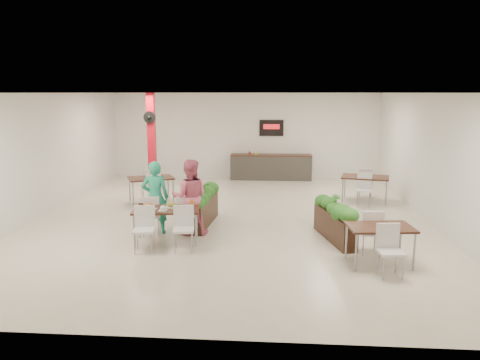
{
  "coord_description": "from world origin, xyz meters",
  "views": [
    {
      "loc": [
        1.11,
        -11.62,
        3.21
      ],
      "look_at": [
        0.29,
        -0.42,
        1.1
      ],
      "focal_mm": 35.0,
      "sensor_mm": 36.0,
      "label": 1
    }
  ],
  "objects_px": {
    "red_column": "(152,140)",
    "main_table": "(166,214)",
    "service_counter": "(271,166)",
    "side_table_a": "(151,181)",
    "diner_man": "(155,197)",
    "side_table_c": "(380,233)",
    "side_table_b": "(365,180)",
    "planter_left": "(204,204)",
    "planter_right": "(335,218)",
    "diner_woman": "(190,197)"
  },
  "relations": [
    {
      "from": "diner_man",
      "to": "side_table_b",
      "type": "height_order",
      "value": "diner_man"
    },
    {
      "from": "main_table",
      "to": "side_table_b",
      "type": "bearing_deg",
      "value": 40.67
    },
    {
      "from": "diner_man",
      "to": "side_table_c",
      "type": "relative_size",
      "value": 1.02
    },
    {
      "from": "diner_woman",
      "to": "planter_right",
      "type": "distance_m",
      "value": 3.27
    },
    {
      "from": "side_table_a",
      "to": "side_table_b",
      "type": "height_order",
      "value": "same"
    },
    {
      "from": "red_column",
      "to": "main_table",
      "type": "bearing_deg",
      "value": -72.77
    },
    {
      "from": "main_table",
      "to": "diner_man",
      "type": "xyz_separation_m",
      "value": [
        -0.39,
        0.66,
        0.21
      ]
    },
    {
      "from": "diner_man",
      "to": "main_table",
      "type": "bearing_deg",
      "value": 113.16
    },
    {
      "from": "diner_man",
      "to": "diner_woman",
      "type": "xyz_separation_m",
      "value": [
        0.8,
        0.0,
        0.02
      ]
    },
    {
      "from": "main_table",
      "to": "side_table_c",
      "type": "height_order",
      "value": "same"
    },
    {
      "from": "red_column",
      "to": "planter_right",
      "type": "bearing_deg",
      "value": -44.55
    },
    {
      "from": "planter_right",
      "to": "side_table_b",
      "type": "relative_size",
      "value": 1.14
    },
    {
      "from": "service_counter",
      "to": "diner_woman",
      "type": "xyz_separation_m",
      "value": [
        -1.79,
        -7.02,
        0.38
      ]
    },
    {
      "from": "main_table",
      "to": "service_counter",
      "type": "bearing_deg",
      "value": 74.03
    },
    {
      "from": "red_column",
      "to": "main_table",
      "type": "height_order",
      "value": "red_column"
    },
    {
      "from": "side_table_b",
      "to": "side_table_c",
      "type": "distance_m",
      "value": 5.38
    },
    {
      "from": "side_table_a",
      "to": "planter_right",
      "type": "bearing_deg",
      "value": -57.77
    },
    {
      "from": "planter_right",
      "to": "side_table_c",
      "type": "distance_m",
      "value": 1.6
    },
    {
      "from": "planter_left",
      "to": "side_table_c",
      "type": "xyz_separation_m",
      "value": [
        3.7,
        -2.45,
        0.11
      ]
    },
    {
      "from": "diner_man",
      "to": "side_table_b",
      "type": "distance_m",
      "value": 6.54
    },
    {
      "from": "red_column",
      "to": "side_table_a",
      "type": "bearing_deg",
      "value": -76.68
    },
    {
      "from": "main_table",
      "to": "side_table_b",
      "type": "relative_size",
      "value": 1.06
    },
    {
      "from": "red_column",
      "to": "side_table_b",
      "type": "xyz_separation_m",
      "value": [
        6.83,
        -1.49,
        -1.0
      ]
    },
    {
      "from": "planter_right",
      "to": "side_table_a",
      "type": "distance_m",
      "value": 5.93
    },
    {
      "from": "planter_right",
      "to": "side_table_a",
      "type": "bearing_deg",
      "value": 146.73
    },
    {
      "from": "planter_right",
      "to": "main_table",
      "type": "bearing_deg",
      "value": -173.17
    },
    {
      "from": "service_counter",
      "to": "planter_left",
      "type": "height_order",
      "value": "service_counter"
    },
    {
      "from": "service_counter",
      "to": "main_table",
      "type": "relative_size",
      "value": 1.7
    },
    {
      "from": "diner_man",
      "to": "planter_right",
      "type": "height_order",
      "value": "diner_man"
    },
    {
      "from": "main_table",
      "to": "side_table_a",
      "type": "distance_m",
      "value": 3.91
    },
    {
      "from": "service_counter",
      "to": "planter_left",
      "type": "bearing_deg",
      "value": -104.3
    },
    {
      "from": "main_table",
      "to": "side_table_c",
      "type": "distance_m",
      "value": 4.43
    },
    {
      "from": "diner_woman",
      "to": "planter_left",
      "type": "bearing_deg",
      "value": -111.81
    },
    {
      "from": "red_column",
      "to": "side_table_a",
      "type": "relative_size",
      "value": 1.94
    },
    {
      "from": "diner_man",
      "to": "side_table_c",
      "type": "distance_m",
      "value": 4.99
    },
    {
      "from": "diner_man",
      "to": "side_table_b",
      "type": "bearing_deg",
      "value": -153.57
    },
    {
      "from": "main_table",
      "to": "planter_left",
      "type": "relative_size",
      "value": 0.88
    },
    {
      "from": "service_counter",
      "to": "side_table_a",
      "type": "height_order",
      "value": "service_counter"
    },
    {
      "from": "red_column",
      "to": "service_counter",
      "type": "distance_m",
      "value": 4.56
    },
    {
      "from": "service_counter",
      "to": "diner_man",
      "type": "bearing_deg",
      "value": -110.24
    },
    {
      "from": "side_table_a",
      "to": "side_table_c",
      "type": "distance_m",
      "value": 7.32
    },
    {
      "from": "diner_woman",
      "to": "planter_left",
      "type": "xyz_separation_m",
      "value": [
        0.2,
        0.78,
        -0.35
      ]
    },
    {
      "from": "side_table_a",
      "to": "side_table_c",
      "type": "bearing_deg",
      "value": -64.47
    },
    {
      "from": "side_table_c",
      "to": "service_counter",
      "type": "bearing_deg",
      "value": 97.38
    },
    {
      "from": "side_table_c",
      "to": "side_table_b",
      "type": "bearing_deg",
      "value": 76.04
    },
    {
      "from": "main_table",
      "to": "side_table_c",
      "type": "xyz_separation_m",
      "value": [
        4.31,
        -1.01,
        -0.01
      ]
    },
    {
      "from": "diner_woman",
      "to": "planter_right",
      "type": "xyz_separation_m",
      "value": [
        3.25,
        -0.22,
        -0.37
      ]
    },
    {
      "from": "diner_woman",
      "to": "planter_left",
      "type": "distance_m",
      "value": 0.88
    },
    {
      "from": "planter_left",
      "to": "planter_right",
      "type": "height_order",
      "value": "planter_left"
    },
    {
      "from": "main_table",
      "to": "diner_man",
      "type": "relative_size",
      "value": 1.05
    }
  ]
}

